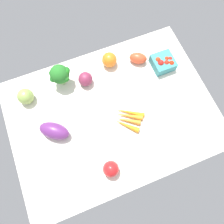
# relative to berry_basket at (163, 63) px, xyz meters

# --- Properties ---
(tablecloth) EXTENTS (1.04, 0.76, 0.02)m
(tablecloth) POSITION_rel_berry_basket_xyz_m (-0.36, -0.16, -0.04)
(tablecloth) COLOR silver
(tablecloth) RESTS_ON ground
(berry_basket) EXTENTS (0.11, 0.11, 0.07)m
(berry_basket) POSITION_rel_berry_basket_xyz_m (0.00, 0.00, 0.00)
(berry_basket) COLOR teal
(berry_basket) RESTS_ON tablecloth
(carrot_bunch) EXTENTS (0.16, 0.17, 0.03)m
(carrot_bunch) POSITION_rel_berry_basket_xyz_m (-0.30, -0.22, -0.02)
(carrot_bunch) COLOR orange
(carrot_bunch) RESTS_ON tablecloth
(heirloom_tomato_green) EXTENTS (0.08, 0.08, 0.08)m
(heirloom_tomato_green) POSITION_rel_berry_basket_xyz_m (-0.74, 0.08, 0.01)
(heirloom_tomato_green) COLOR #88A54D
(heirloom_tomato_green) RESTS_ON tablecloth
(bell_pepper_red) EXTENTS (0.09, 0.09, 0.09)m
(bell_pepper_red) POSITION_rel_berry_basket_xyz_m (-0.47, -0.41, 0.01)
(bell_pepper_red) COLOR red
(bell_pepper_red) RESTS_ON tablecloth
(roma_tomato) EXTENTS (0.11, 0.10, 0.06)m
(roma_tomato) POSITION_rel_berry_basket_xyz_m (-0.11, 0.08, -0.00)
(roma_tomato) COLOR #D74A29
(roma_tomato) RESTS_ON tablecloth
(red_onion_near_basket) EXTENTS (0.07, 0.07, 0.07)m
(red_onion_near_basket) POSITION_rel_berry_basket_xyz_m (-0.42, 0.06, 0.01)
(red_onion_near_basket) COLOR #802A47
(red_onion_near_basket) RESTS_ON tablecloth
(eggplant) EXTENTS (0.17, 0.15, 0.08)m
(eggplant) POSITION_rel_berry_basket_xyz_m (-0.66, -0.15, 0.01)
(eggplant) COLOR #652A71
(eggplant) RESTS_ON tablecloth
(bell_pepper_orange) EXTENTS (0.09, 0.09, 0.08)m
(bell_pepper_orange) POSITION_rel_berry_basket_xyz_m (-0.27, 0.12, 0.01)
(bell_pepper_orange) COLOR orange
(bell_pepper_orange) RESTS_ON tablecloth
(broccoli_head) EXTENTS (0.11, 0.10, 0.14)m
(broccoli_head) POSITION_rel_berry_basket_xyz_m (-0.54, 0.10, 0.05)
(broccoli_head) COLOR #9CCB79
(broccoli_head) RESTS_ON tablecloth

